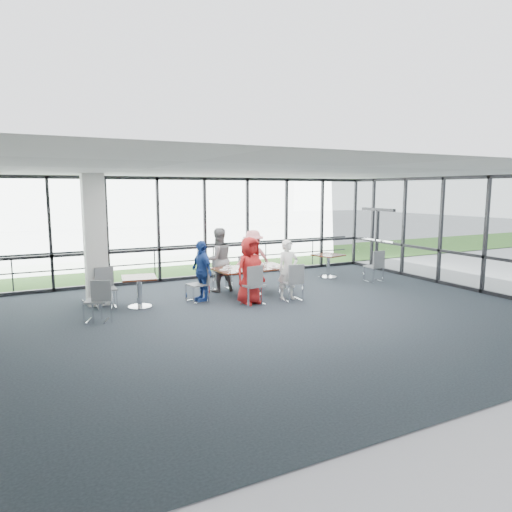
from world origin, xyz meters
name	(u,v)px	position (x,y,z in m)	size (l,w,h in m)	color
floor	(285,316)	(0.00, 0.00, -0.01)	(12.00, 10.00, 0.02)	black
ceiling	(286,172)	(0.00, 0.00, 3.20)	(12.00, 10.00, 0.04)	silver
wall_front	(491,289)	(0.00, -5.00, 1.60)	(12.00, 0.10, 3.20)	silver
curtain_wall_back	(205,228)	(0.00, 5.00, 1.60)	(12.00, 0.10, 3.20)	white
curtain_wall_right	(470,233)	(6.00, 0.00, 1.60)	(0.10, 10.00, 3.20)	white
exit_door	(377,240)	(6.00, 3.75, 1.05)	(0.12, 1.60, 2.10)	black
structural_column	(95,240)	(-3.60, 3.00, 1.60)	(0.50, 0.50, 3.20)	white
apron	(163,258)	(0.00, 10.00, -0.02)	(80.00, 70.00, 0.02)	gray
grass_strip	(178,264)	(0.00, 8.00, 0.01)	(80.00, 5.00, 0.01)	#294F20
hangar_main	(138,187)	(4.00, 32.00, 3.00)	(24.00, 10.00, 6.00)	silver
guard_rail	(199,260)	(0.00, 5.60, 0.50)	(0.06, 0.06, 12.00)	#2D2D33
main_table	(251,272)	(0.22, 2.16, 0.63)	(2.01, 1.17, 0.75)	#390B08
side_table_left	(139,282)	(-2.75, 2.21, 0.62)	(0.91, 0.91, 0.75)	#390B08
side_table_right	(328,258)	(3.54, 3.25, 0.62)	(0.99, 0.99, 0.75)	#390B08
diner_near_left	(250,271)	(-0.22, 1.32, 0.84)	(0.82, 0.53, 1.67)	#AC1919
diner_near_right	(288,270)	(0.87, 1.31, 0.77)	(0.56, 0.41, 1.55)	white
diner_far_left	(218,260)	(-0.39, 2.97, 0.89)	(0.86, 0.53, 1.77)	slate
diner_far_right	(253,259)	(0.72, 3.01, 0.83)	(1.08, 0.56, 1.67)	#DC7C81
diner_end	(202,271)	(-1.19, 2.11, 0.78)	(0.91, 0.50, 1.55)	navy
chair_main_nl	(253,285)	(-0.20, 1.21, 0.49)	(0.47, 0.47, 0.97)	slate
chair_main_nr	(292,282)	(0.88, 1.14, 0.47)	(0.46, 0.46, 0.93)	slate
chair_main_fl	(222,274)	(-0.23, 3.08, 0.47)	(0.46, 0.46, 0.94)	slate
chair_main_fr	(248,272)	(0.64, 3.18, 0.43)	(0.42, 0.42, 0.86)	slate
chair_main_end	(197,285)	(-1.32, 2.11, 0.44)	(0.43, 0.43, 0.88)	slate
chair_spare_la	(97,301)	(-3.83, 1.42, 0.45)	(0.44, 0.44, 0.90)	slate
chair_spare_lb	(106,289)	(-3.48, 2.47, 0.47)	(0.46, 0.46, 0.94)	slate
chair_spare_r	(374,266)	(4.37, 2.03, 0.48)	(0.47, 0.47, 0.96)	slate
plate_nl	(241,271)	(-0.27, 1.76, 0.76)	(0.27, 0.27, 0.01)	white
plate_nr	(274,267)	(0.78, 1.89, 0.76)	(0.26, 0.26, 0.01)	white
plate_fl	(228,267)	(-0.34, 2.44, 0.76)	(0.25, 0.25, 0.01)	white
plate_fr	(261,264)	(0.70, 2.47, 0.76)	(0.25, 0.25, 0.01)	white
plate_end	(225,270)	(-0.56, 2.10, 0.76)	(0.27, 0.27, 0.01)	white
tumbler_a	(249,267)	(0.04, 1.89, 0.83)	(0.08, 0.08, 0.15)	white
tumbler_b	(265,265)	(0.58, 2.01, 0.82)	(0.07, 0.07, 0.14)	white
tumbler_c	(246,263)	(0.21, 2.42, 0.83)	(0.08, 0.08, 0.15)	white
tumbler_d	(230,268)	(-0.46, 2.02, 0.82)	(0.07, 0.07, 0.13)	white
menu_a	(254,270)	(0.10, 1.72, 0.75)	(0.29, 0.20, 0.00)	white
menu_b	(283,266)	(1.09, 1.94, 0.75)	(0.31, 0.22, 0.00)	white
menu_c	(249,265)	(0.33, 2.52, 0.75)	(0.31, 0.22, 0.00)	white
condiment_caddy	(252,266)	(0.27, 2.21, 0.77)	(0.10, 0.07, 0.04)	black
ketchup_bottle	(248,264)	(0.18, 2.26, 0.84)	(0.06, 0.06, 0.18)	#93000D
green_bottle	(252,263)	(0.29, 2.20, 0.85)	(0.05, 0.05, 0.20)	#1F763E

